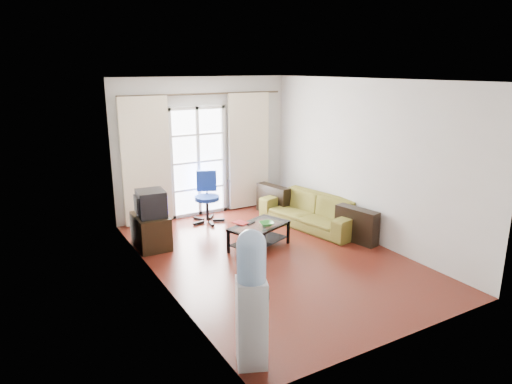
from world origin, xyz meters
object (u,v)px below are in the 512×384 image
at_px(coffee_table, 259,233).
at_px(water_cooler, 252,296).
at_px(sofa, 311,211).
at_px(tv_stand, 151,231).
at_px(task_chair, 207,207).
at_px(crt_tv, 150,203).

relative_size(coffee_table, water_cooler, 0.79).
bearing_deg(sofa, tv_stand, -111.56).
relative_size(sofa, task_chair, 2.23).
height_order(task_chair, water_cooler, water_cooler).
bearing_deg(sofa, coffee_table, -83.98).
bearing_deg(sofa, task_chair, -139.42).
xyz_separation_m(tv_stand, task_chair, (1.32, 0.71, 0.01)).
height_order(crt_tv, task_chair, crt_tv).
bearing_deg(coffee_table, sofa, 17.81).
relative_size(tv_stand, water_cooler, 0.52).
bearing_deg(tv_stand, task_chair, 29.05).
distance_m(coffee_table, task_chair, 1.66).
bearing_deg(crt_tv, tv_stand, 98.77).
bearing_deg(water_cooler, coffee_table, 80.74).
xyz_separation_m(sofa, tv_stand, (-2.89, 0.50, -0.02)).
relative_size(coffee_table, task_chair, 1.18).
height_order(tv_stand, crt_tv, crt_tv).
relative_size(sofa, coffee_table, 1.89).
xyz_separation_m(sofa, crt_tv, (-2.88, 0.45, 0.46)).
bearing_deg(tv_stand, sofa, -8.91).
height_order(sofa, coffee_table, sofa).
relative_size(sofa, crt_tv, 4.23).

